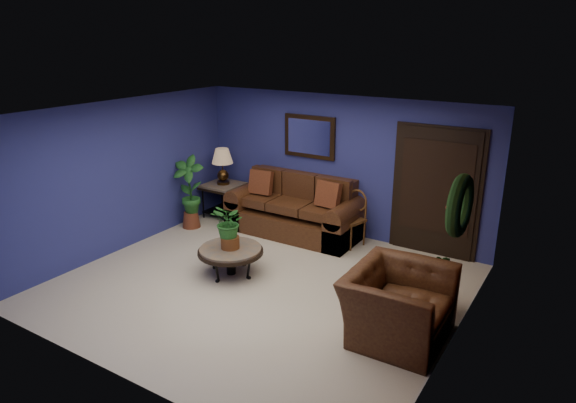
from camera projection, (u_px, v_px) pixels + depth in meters
The scene contains 18 objects.
floor at pixel (260, 285), 7.48m from camera, with size 5.50×5.50×0.00m, color beige.
wall_back at pixel (339, 166), 9.10m from camera, with size 5.50×0.04×2.50m, color navy.
wall_left at pixel (122, 176), 8.48m from camera, with size 0.04×5.00×2.50m, color navy.
wall_right_brick at pixel (460, 246), 5.70m from camera, with size 0.04×5.00×2.50m, color brown.
ceiling at pixel (256, 113), 6.70m from camera, with size 5.50×5.00×0.02m, color silver.
crown_molding at pixel (469, 141), 5.35m from camera, with size 0.03×5.00×0.14m, color white.
wall_mirror at pixel (309, 137), 9.22m from camera, with size 1.02×0.06×0.77m, color #432B12.
closet_door at pixel (436, 193), 8.25m from camera, with size 1.44×0.06×2.18m, color black.
wreath at pixel (460, 206), 5.63m from camera, with size 0.72×0.72×0.16m, color black.
sofa at pixel (296, 213), 9.38m from camera, with size 2.41×1.04×1.09m.
coffee_table at pixel (231, 251), 7.73m from camera, with size 0.99×0.99×0.42m.
end_table at pixel (224, 191), 10.13m from camera, with size 0.74×0.74×0.67m.
table_lamp at pixel (222, 162), 9.94m from camera, with size 0.41×0.41×0.68m.
side_chair at pixel (353, 214), 8.77m from camera, with size 0.50×0.50×0.97m.
armchair at pixel (398, 304), 6.13m from camera, with size 1.29×1.13×0.84m, color #4D2E16.
coffee_plant at pixel (229, 224), 7.59m from camera, with size 0.60×0.55×0.69m.
floor_plant at pixel (437, 279), 6.76m from camera, with size 0.40×0.35×0.79m.
tall_plant at pixel (189, 190), 9.49m from camera, with size 0.67×0.53×1.37m.
Camera 1 is at (3.92, -5.47, 3.51)m, focal length 32.00 mm.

